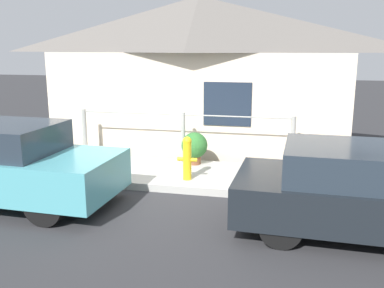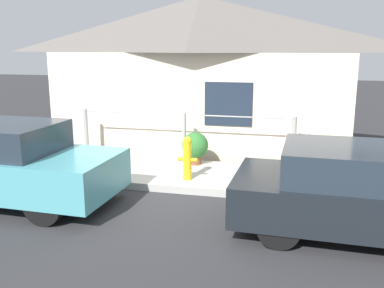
{
  "view_description": "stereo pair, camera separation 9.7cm",
  "coord_description": "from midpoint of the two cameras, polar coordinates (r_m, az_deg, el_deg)",
  "views": [
    {
      "loc": [
        2.29,
        -7.32,
        2.68
      ],
      "look_at": [
        0.54,
        0.3,
        0.9
      ],
      "focal_mm": 40.0,
      "sensor_mm": 36.0,
      "label": 1
    },
    {
      "loc": [
        2.38,
        -7.3,
        2.68
      ],
      "look_at": [
        0.54,
        0.3,
        0.9
      ],
      "focal_mm": 40.0,
      "sensor_mm": 36.0,
      "label": 2
    }
  ],
  "objects": [
    {
      "name": "fire_hydrant",
      "position": [
        8.28,
        -0.98,
        -1.78
      ],
      "size": [
        0.39,
        0.17,
        0.86
      ],
      "color": "yellow",
      "rests_on": "sidewalk"
    },
    {
      "name": "car_right",
      "position": [
        6.65,
        21.65,
        -5.88
      ],
      "size": [
        3.82,
        1.87,
        1.3
      ],
      "rotation": [
        0.0,
        0.0,
        -0.03
      ],
      "color": "black",
      "rests_on": "ground_plane"
    },
    {
      "name": "sidewalk",
      "position": [
        8.99,
        -2.76,
        -4.06
      ],
      "size": [
        24.0,
        1.93,
        0.14
      ],
      "color": "#B2AFA8",
      "rests_on": "ground_plane"
    },
    {
      "name": "potted_plant_by_fence",
      "position": [
        10.27,
        -16.81,
        -0.52
      ],
      "size": [
        0.32,
        0.32,
        0.5
      ],
      "color": "slate",
      "rests_on": "sidewalk"
    },
    {
      "name": "car_left",
      "position": [
        8.16,
        -24.42,
        -2.31
      ],
      "size": [
        4.1,
        1.81,
        1.41
      ],
      "rotation": [
        0.0,
        0.0,
        -0.03
      ],
      "color": "teal",
      "rests_on": "ground_plane"
    },
    {
      "name": "potted_plant_near_hydrant",
      "position": [
        9.39,
        0.04,
        -0.32
      ],
      "size": [
        0.57,
        0.57,
        0.71
      ],
      "color": "brown",
      "rests_on": "sidewalk"
    },
    {
      "name": "house",
      "position": [
        10.91,
        0.54,
        14.77
      ],
      "size": [
        7.69,
        2.23,
        3.9
      ],
      "color": "beige",
      "rests_on": "ground_plane"
    },
    {
      "name": "fence",
      "position": [
        9.58,
        -1.49,
        1.26
      ],
      "size": [
        4.9,
        0.1,
        1.11
      ],
      "color": "#999993",
      "rests_on": "sidewalk"
    },
    {
      "name": "ground_plane",
      "position": [
        8.13,
        -4.59,
        -6.47
      ],
      "size": [
        60.0,
        60.0,
        0.0
      ],
      "primitive_type": "plane",
      "color": "#2D2D30"
    }
  ]
}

